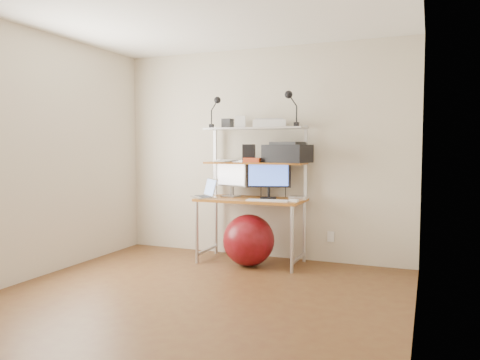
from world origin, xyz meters
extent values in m
plane|color=brown|center=(0.00, 0.00, 0.00)|extent=(3.60, 3.60, 0.00)
plane|color=white|center=(0.00, 0.00, 2.50)|extent=(3.60, 3.60, 0.00)
plane|color=beige|center=(0.00, 1.80, 1.25)|extent=(3.60, 0.00, 3.60)
plane|color=beige|center=(0.00, -1.80, 1.25)|extent=(3.60, 0.00, 3.60)
plane|color=beige|center=(-1.80, 0.00, 1.25)|extent=(0.00, 3.60, 3.60)
plane|color=beige|center=(1.80, 0.00, 1.25)|extent=(0.00, 3.60, 3.60)
cube|color=#A86120|center=(0.00, 1.44, 0.72)|extent=(1.20, 0.60, 0.03)
cylinder|color=silver|center=(-0.56, 1.18, 0.35)|extent=(0.04, 0.04, 0.71)
cylinder|color=silver|center=(-0.56, 1.70, 0.35)|extent=(0.04, 0.04, 0.71)
cylinder|color=silver|center=(0.56, 1.18, 0.35)|extent=(0.04, 0.04, 0.71)
cylinder|color=silver|center=(0.56, 1.70, 0.35)|extent=(0.04, 0.04, 0.71)
cube|color=silver|center=(-0.57, 1.70, 1.15)|extent=(0.03, 0.04, 0.84)
cube|color=silver|center=(0.57, 1.70, 1.15)|extent=(0.03, 0.04, 0.84)
cube|color=#A86120|center=(0.00, 1.57, 1.14)|extent=(1.18, 0.34, 0.02)
cube|color=silver|center=(0.00, 1.57, 1.54)|extent=(1.18, 0.34, 0.02)
cube|color=white|center=(0.85, 1.79, 0.30)|extent=(0.08, 0.01, 0.12)
cube|color=#B0B0B5|center=(-0.29, 1.53, 0.75)|extent=(0.22, 0.19, 0.01)
cylinder|color=#B0B0B5|center=(-0.29, 1.55, 0.81)|extent=(0.03, 0.03, 0.11)
cube|color=#B0B0B5|center=(-0.29, 1.55, 1.02)|extent=(0.42, 0.13, 0.32)
plane|color=white|center=(-0.29, 1.53, 1.02)|extent=(0.37, 0.09, 0.38)
cube|color=black|center=(0.18, 1.51, 0.75)|extent=(0.21, 0.19, 0.01)
cylinder|color=black|center=(0.18, 1.53, 0.81)|extent=(0.03, 0.03, 0.11)
cube|color=black|center=(0.18, 1.53, 1.02)|extent=(0.49, 0.18, 0.30)
plane|color=#4369E6|center=(0.18, 1.51, 1.02)|extent=(0.43, 0.14, 0.45)
cube|color=silver|center=(-0.54, 1.32, 0.75)|extent=(0.39, 0.38, 0.02)
cube|color=#2B2B2D|center=(-0.54, 1.32, 0.76)|extent=(0.29, 0.29, 0.00)
cube|color=silver|center=(-0.46, 1.39, 0.86)|extent=(0.27, 0.27, 0.21)
plane|color=#7A94CB|center=(-0.46, 1.39, 0.86)|extent=(0.26, 0.26, 0.28)
cube|color=white|center=(0.26, 1.27, 0.75)|extent=(0.47, 0.17, 0.01)
cube|color=white|center=(0.54, 1.31, 0.75)|extent=(0.10, 0.06, 0.03)
cube|color=silver|center=(0.52, 1.57, 0.76)|extent=(0.21, 0.21, 0.04)
cube|color=black|center=(0.06, 1.28, 0.75)|extent=(0.07, 0.13, 0.01)
cube|color=black|center=(0.39, 1.58, 1.25)|extent=(0.55, 0.44, 0.20)
cube|color=#2B2B2D|center=(0.39, 1.58, 1.37)|extent=(0.38, 0.32, 0.03)
cube|color=black|center=(-0.07, 1.56, 1.25)|extent=(0.17, 0.17, 0.21)
cube|color=#BC401E|center=(0.00, 1.47, 1.18)|extent=(0.20, 0.15, 0.05)
cube|color=white|center=(0.17, 1.60, 1.59)|extent=(0.42, 0.34, 0.08)
cube|color=#B0B0B5|center=(0.17, 1.60, 1.64)|extent=(0.35, 0.27, 0.01)
cube|color=white|center=(-0.17, 1.53, 1.62)|extent=(0.14, 0.13, 0.14)
cube|color=#2B2B2D|center=(-0.37, 1.62, 1.61)|extent=(0.12, 0.12, 0.11)
cube|color=black|center=(-0.52, 1.49, 1.57)|extent=(0.04, 0.05, 0.04)
cylinder|color=black|center=(-0.52, 1.49, 1.68)|extent=(0.01, 0.01, 0.16)
sphere|color=black|center=(-0.43, 1.48, 1.87)|extent=(0.08, 0.08, 0.08)
cube|color=black|center=(0.50, 1.54, 1.58)|extent=(0.05, 0.06, 0.05)
cylinder|color=black|center=(0.50, 1.54, 1.69)|extent=(0.02, 0.02, 0.18)
sphere|color=black|center=(0.41, 1.53, 1.91)|extent=(0.09, 0.09, 0.09)
sphere|color=maroon|center=(0.03, 1.30, 0.29)|extent=(0.58, 0.58, 0.58)
cube|color=white|center=(-0.38, 1.59, 1.15)|extent=(0.25, 0.31, 0.00)
cube|color=white|center=(-0.33, 1.52, 1.16)|extent=(0.30, 0.34, 0.00)
cube|color=white|center=(-0.40, 1.61, 1.16)|extent=(0.27, 0.32, 0.00)
cube|color=white|center=(-0.34, 1.55, 1.17)|extent=(0.23, 0.29, 0.00)
cube|color=white|center=(-0.34, 1.57, 1.17)|extent=(0.29, 0.33, 0.00)
camera|label=1|loc=(1.88, -3.52, 1.32)|focal=35.00mm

